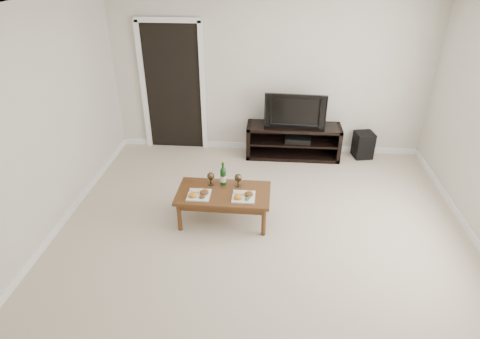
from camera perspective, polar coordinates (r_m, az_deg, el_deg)
name	(u,v)px	position (r m, az deg, el deg)	size (l,w,h in m)	color
floor	(261,256)	(4.63, 2.94, -12.21)	(5.50, 5.50, 0.00)	beige
back_wall	(270,74)	(6.48, 4.23, 13.44)	(5.00, 0.04, 2.60)	beige
ceiling	(269,8)	(3.49, 4.10, 21.96)	(5.00, 5.50, 0.04)	white
doorway	(173,89)	(6.72, -9.46, 11.27)	(0.90, 0.02, 2.05)	black
media_console	(293,141)	(6.59, 7.55, 4.01)	(1.50, 0.45, 0.55)	black
television	(295,109)	(6.38, 7.87, 8.47)	(0.95, 0.12, 0.55)	black
av_receiver	(298,139)	(6.56, 8.21, 4.34)	(0.40, 0.30, 0.08)	black
subwoofer	(363,145)	(6.85, 17.12, 3.38)	(0.29, 0.29, 0.43)	black
coffee_table	(224,206)	(5.04, -2.31, -5.22)	(1.14, 0.62, 0.42)	#5B3219
plate_left	(199,193)	(4.85, -5.86, -3.38)	(0.27, 0.27, 0.07)	white
plate_right	(244,195)	(4.79, 0.52, -3.66)	(0.27, 0.27, 0.07)	white
wine_bottle	(223,172)	(4.98, -2.43, -0.41)	(0.07, 0.07, 0.35)	#0E3612
goblet_left	(211,179)	(5.04, -4.19, -1.29)	(0.09, 0.09, 0.17)	#3D3321
goblet_right	(238,180)	(4.99, -0.27, -1.53)	(0.09, 0.09, 0.17)	#3D3321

